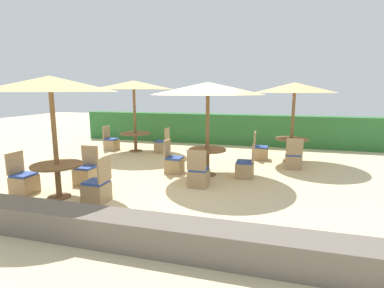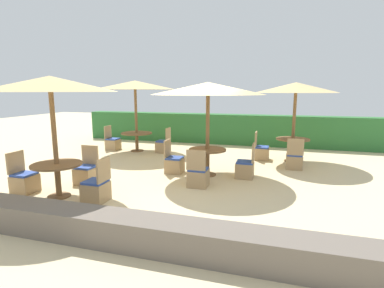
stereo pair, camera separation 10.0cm
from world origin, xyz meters
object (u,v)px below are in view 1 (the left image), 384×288
object	(u,v)px
patio_chair_front_left_east	(97,190)
patio_chair_front_left_north	(86,173)
parasol_back_left	(134,85)
patio_chair_back_left_east	(162,146)
round_table_front_left	(57,171)
parasol_center	(208,89)
patio_chair_back_left_west	(111,143)
parasol_back_right	(295,88)
round_table_back_right	(291,143)
patio_chair_front_left_west	(24,182)
parasol_front_left	(50,84)
round_table_center	(207,155)
patio_chair_center_south	(198,176)
patio_chair_center_west	(174,164)
patio_chair_back_right_west	(260,152)
patio_chair_back_right_south	(293,160)
patio_chair_center_east	(245,168)
round_table_back_left	(135,136)

from	to	relation	value
patio_chair_front_left_east	patio_chair_front_left_north	bearing A→B (deg)	43.86
parasol_back_left	patio_chair_front_left_north	distance (m)	4.62
patio_chair_back_left_east	round_table_front_left	distance (m)	5.06
parasol_back_left	parasol_center	world-z (taller)	parasol_back_left
patio_chair_back_left_west	parasol_back_right	world-z (taller)	parasol_back_right
round_table_back_right	patio_chair_front_left_west	distance (m)	7.69
parasol_front_left	patio_chair_front_left_east	distance (m)	2.35
patio_chair_front_left_north	round_table_center	size ratio (longest dim) A/B	0.92
parasol_back_left	patio_chair_back_left_west	bearing A→B (deg)	-178.58
patio_chair_center_south	patio_chair_front_left_east	bearing A→B (deg)	-138.89
patio_chair_front_left_east	round_table_back_right	bearing A→B (deg)	-39.21
patio_chair_back_left_east	patio_chair_center_west	bearing A→B (deg)	-152.24
patio_chair_back_right_west	patio_chair_front_left_east	world-z (taller)	same
round_table_back_right	patio_chair_center_west	distance (m)	4.02
patio_chair_back_left_east	patio_chair_center_south	distance (m)	4.18
patio_chair_back_left_west	parasol_back_right	size ratio (longest dim) A/B	0.37
parasol_back_right	patio_chair_center_west	distance (m)	4.52
patio_chair_back_left_west	round_table_center	size ratio (longest dim) A/B	0.92
parasol_back_right	round_table_center	distance (m)	3.73
patio_chair_front_left_east	round_table_center	bearing A→B (deg)	-34.17
parasol_back_left	parasol_front_left	xyz separation A→B (m)	(0.64, -5.00, -0.06)
patio_chair_back_right_south	patio_chair_front_left_west	world-z (taller)	same
parasol_center	patio_chair_center_south	xyz separation A→B (m)	(0.02, -1.03, -2.06)
round_table_center	patio_chair_center_east	distance (m)	1.07
patio_chair_back_right_west	patio_chair_center_south	world-z (taller)	same
patio_chair_back_left_east	patio_chair_front_left_north	world-z (taller)	same
patio_chair_front_left_east	patio_chair_center_east	distance (m)	3.81
round_table_back_left	round_table_center	size ratio (longest dim) A/B	1.15
patio_chair_front_left_north	patio_chair_center_south	xyz separation A→B (m)	(2.72, 0.55, 0.00)
parasol_back_right	round_table_front_left	distance (m)	7.21
parasol_back_right	patio_chair_front_left_north	size ratio (longest dim) A/B	2.73
round_table_back_right	parasol_center	bearing A→B (deg)	-133.99
patio_chair_back_right_west	round_table_front_left	bearing A→B (deg)	-39.22
parasol_center	patio_chair_front_left_east	bearing A→B (deg)	-124.17
patio_chair_back_left_west	round_table_center	bearing A→B (deg)	61.15
parasol_back_left	patio_chair_back_left_east	xyz separation A→B (m)	(1.07, 0.04, -2.21)
patio_chair_front_left_west	patio_chair_front_left_east	xyz separation A→B (m)	(1.90, -0.03, 0.00)
patio_chair_back_right_south	round_table_back_right	bearing A→B (deg)	91.86
patio_chair_back_left_east	round_table_front_left	size ratio (longest dim) A/B	0.88
patio_chair_front_left_west	patio_chair_center_east	size ratio (longest dim) A/B	1.00
parasol_back_left	round_table_front_left	world-z (taller)	parasol_back_left
patio_chair_center_east	parasol_center	bearing A→B (deg)	92.37
patio_chair_back_left_east	parasol_center	xyz separation A→B (m)	(2.27, -2.47, 2.06)
patio_chair_center_south	patio_chair_front_left_west	bearing A→B (deg)	-157.59
parasol_front_left	round_table_center	distance (m)	4.15
round_table_front_left	patio_chair_front_left_west	bearing A→B (deg)	178.54
patio_chair_back_right_south	round_table_front_left	xyz separation A→B (m)	(-5.00, -3.93, 0.32)
parasol_front_left	patio_chair_front_left_north	world-z (taller)	parasol_front_left
round_table_back_right	parasol_front_left	size ratio (longest dim) A/B	0.39
parasol_back_left	patio_chair_front_left_east	xyz separation A→B (m)	(1.59, -5.00, -2.21)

